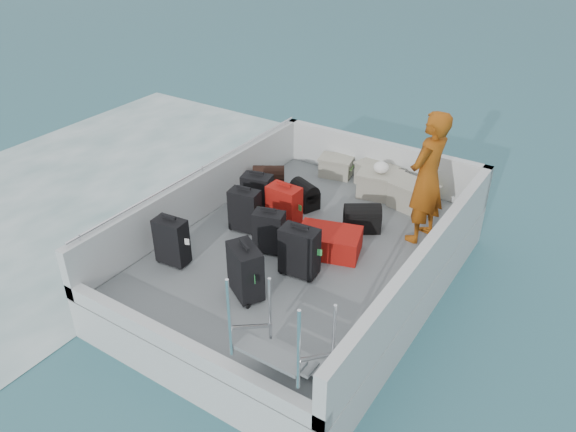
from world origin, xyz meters
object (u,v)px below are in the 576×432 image
(suitcase_4, at_px, (269,232))
(suitcase_5, at_px, (284,207))
(crate_1, at_px, (376,176))
(crate_2, at_px, (380,185))
(suitcase_1, at_px, (245,211))
(suitcase_0, at_px, (172,242))
(passenger, at_px, (427,178))
(suitcase_6, at_px, (245,272))
(suitcase_7, at_px, (299,252))
(crate_3, at_px, (413,197))
(suitcase_8, at_px, (329,242))
(crate_0, at_px, (336,167))
(suitcase_2, at_px, (257,195))

(suitcase_4, relative_size, suitcase_5, 0.93)
(crate_1, distance_m, crate_2, 0.34)
(suitcase_1, height_order, suitcase_4, suitcase_1)
(suitcase_0, relative_size, passenger, 0.35)
(suitcase_1, relative_size, suitcase_6, 0.94)
(crate_1, bearing_deg, crate_2, -55.43)
(suitcase_7, relative_size, crate_3, 1.03)
(suitcase_8, height_order, passenger, passenger)
(suitcase_8, relative_size, crate_3, 1.29)
(suitcase_1, relative_size, crate_0, 1.23)
(suitcase_1, xyz_separation_m, crate_2, (1.17, 1.99, -0.13))
(suitcase_8, bearing_deg, suitcase_7, 156.02)
(suitcase_6, relative_size, crate_0, 1.31)
(suitcase_4, bearing_deg, suitcase_0, -150.84)
(suitcase_5, distance_m, suitcase_6, 1.63)
(suitcase_0, relative_size, suitcase_1, 1.02)
(suitcase_0, xyz_separation_m, crate_1, (1.28, 3.44, -0.15))
(suitcase_0, distance_m, suitcase_5, 1.71)
(suitcase_6, distance_m, passenger, 2.76)
(suitcase_5, xyz_separation_m, crate_1, (0.56, 1.89, -0.14))
(suitcase_6, relative_size, crate_1, 1.13)
(suitcase_1, height_order, suitcase_8, suitcase_1)
(suitcase_4, bearing_deg, suitcase_5, 89.78)
(passenger, bearing_deg, suitcase_7, -18.68)
(crate_1, height_order, passenger, passenger)
(suitcase_0, height_order, suitcase_4, suitcase_0)
(crate_1, bearing_deg, suitcase_2, -121.99)
(crate_2, bearing_deg, passenger, -38.37)
(suitcase_5, height_order, crate_0, suitcase_5)
(suitcase_7, relative_size, crate_2, 1.04)
(suitcase_4, height_order, crate_2, suitcase_4)
(suitcase_2, relative_size, suitcase_7, 0.95)
(suitcase_1, height_order, suitcase_6, suitcase_6)
(suitcase_8, bearing_deg, suitcase_0, 113.01)
(crate_0, distance_m, crate_1, 0.74)
(suitcase_1, xyz_separation_m, suitcase_8, (1.29, 0.17, -0.15))
(suitcase_1, bearing_deg, suitcase_2, 95.56)
(suitcase_2, relative_size, suitcase_5, 0.98)
(suitcase_4, relative_size, suitcase_8, 0.73)
(suitcase_4, relative_size, crate_0, 1.16)
(suitcase_0, xyz_separation_m, suitcase_2, (0.17, 1.66, -0.01))
(suitcase_8, bearing_deg, suitcase_1, 80.34)
(suitcase_7, bearing_deg, crate_3, 71.41)
(suitcase_4, relative_size, passenger, 0.32)
(suitcase_1, xyz_separation_m, crate_3, (1.77, 1.91, -0.12))
(suitcase_4, distance_m, passenger, 2.23)
(suitcase_1, relative_size, passenger, 0.34)
(suitcase_8, bearing_deg, crate_2, -13.39)
(suitcase_5, distance_m, crate_2, 1.78)
(suitcase_7, bearing_deg, crate_1, 89.44)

